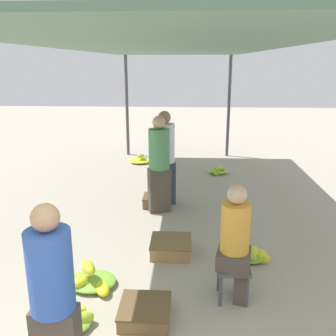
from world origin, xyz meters
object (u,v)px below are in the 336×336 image
object	(u,v)px
vendor_seated	(236,242)
stool	(233,272)
banana_pile_right_0	(218,170)
crate_near	(156,201)
crate_mid	(171,247)
banana_pile_left_2	(91,280)
vendor_foreground	(53,299)
shopper_walking_mid	(164,157)
shopper_walking_far	(159,163)
banana_pile_right_1	(252,255)
banana_pile_left_0	(68,319)
crate_far	(145,312)
banana_pile_left_1	(140,160)

from	to	relation	value
vendor_seated	stool	bearing A→B (deg)	-168.41
stool	banana_pile_right_0	world-z (taller)	stool
crate_near	crate_mid	bearing A→B (deg)	-78.45
banana_pile_left_2	vendor_foreground	bearing A→B (deg)	-85.39
shopper_walking_mid	shopper_walking_far	xyz separation A→B (m)	(-0.06, -0.36, -0.02)
crate_mid	banana_pile_right_1	bearing A→B (deg)	-6.89
banana_pile_left_0	crate_mid	size ratio (longest dim) A/B	0.97
crate_far	stool	bearing A→B (deg)	23.35
crate_far	banana_pile_right_1	bearing A→B (deg)	44.41
vendor_seated	banana_pile_right_0	distance (m)	4.73
vendor_foreground	crate_mid	distance (m)	2.41
banana_pile_left_2	banana_pile_left_0	bearing A→B (deg)	-94.05
banana_pile_left_1	stool	bearing A→B (deg)	-73.02
vendor_seated	banana_pile_left_2	distance (m)	1.70
banana_pile_left_1	crate_near	xyz separation A→B (m)	(0.65, -2.89, 0.03)
vendor_seated	crate_near	size ratio (longest dim) A/B	2.90
banana_pile_right_1	banana_pile_left_1	bearing A→B (deg)	113.40
vendor_foreground	banana_pile_left_2	bearing A→B (deg)	94.61
vendor_foreground	banana_pile_left_0	bearing A→B (deg)	102.99
vendor_foreground	stool	distance (m)	1.96
banana_pile_right_1	shopper_walking_mid	distance (m)	2.45
stool	vendor_seated	xyz separation A→B (m)	(0.02, 0.00, 0.35)
vendor_seated	shopper_walking_far	world-z (taller)	shopper_walking_far
banana_pile_right_1	shopper_walking_far	distance (m)	2.20
stool	shopper_walking_mid	bearing A→B (deg)	107.95
banana_pile_left_1	shopper_walking_mid	xyz separation A→B (m)	(0.80, -2.78, 0.80)
crate_mid	shopper_walking_mid	distance (m)	1.99
crate_mid	crate_far	size ratio (longest dim) A/B	1.07
vendor_seated	shopper_walking_far	bearing A→B (deg)	112.17
vendor_seated	crate_mid	world-z (taller)	vendor_seated
vendor_foreground	banana_pile_left_0	xyz separation A→B (m)	(-0.16, 0.68, -0.71)
shopper_walking_far	crate_near	bearing A→B (deg)	108.54
crate_mid	vendor_foreground	bearing A→B (deg)	-109.21
banana_pile_left_0	banana_pile_left_1	bearing A→B (deg)	90.76
vendor_foreground	crate_far	bearing A→B (deg)	55.87
crate_mid	shopper_walking_mid	world-z (taller)	shopper_walking_mid
stool	banana_pile_right_1	xyz separation A→B (m)	(0.35, 0.83, -0.24)
banana_pile_left_0	shopper_walking_mid	distance (m)	3.49
banana_pile_left_0	shopper_walking_mid	size ratio (longest dim) A/B	0.31
stool	banana_pile_right_0	distance (m)	4.71
banana_pile_right_0	crate_near	distance (m)	2.38
vendor_foreground	crate_near	distance (m)	3.97
banana_pile_right_0	crate_mid	distance (m)	3.85
stool	banana_pile_right_1	world-z (taller)	stool
crate_near	shopper_walking_mid	size ratio (longest dim) A/B	0.27
vendor_foreground	vendor_seated	distance (m)	1.92
banana_pile_left_2	banana_pile_left_1	bearing A→B (deg)	91.36
banana_pile_left_2	crate_near	xyz separation A→B (m)	(0.52, 2.54, 0.01)
vendor_seated	crate_near	world-z (taller)	vendor_seated
vendor_foreground	crate_far	size ratio (longest dim) A/B	3.06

